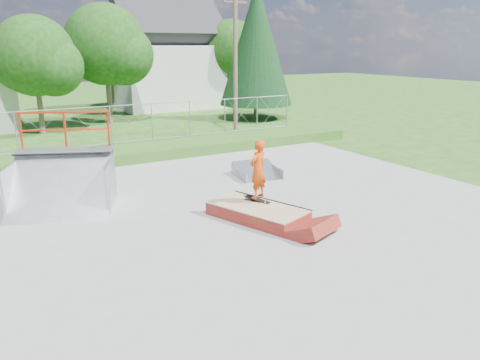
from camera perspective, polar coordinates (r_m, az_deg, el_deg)
The scene contains 16 objects.
ground at distance 13.35m, azimuth -2.99°, elevation -5.59°, with size 120.00×120.00×0.00m, color #214E16.
concrete_pad at distance 13.35m, azimuth -2.99°, elevation -5.51°, with size 20.00×16.00×0.04m, color gray.
grass_berm at distance 21.83m, azimuth -14.56°, elevation 3.12°, with size 24.00×3.00×0.50m, color #214E16.
grind_box at distance 13.70m, azimuth 2.14°, elevation -4.05°, with size 2.29×3.19×0.43m.
quarter_pipe at distance 15.10m, azimuth -21.13°, elevation 1.70°, with size 2.92×2.47×2.92m, color #97989E, non-canonical shape.
flat_bank_ramp at distance 18.18m, azimuth 2.14°, elevation 1.08°, with size 1.56×1.67×0.48m, color #97989E, non-canonical shape.
skateboard at distance 14.04m, azimuth 2.16°, elevation -2.44°, with size 0.22×0.80×0.02m, color black.
skater at distance 13.79m, azimuth 2.20°, elevation 1.01°, with size 0.64×0.42×1.74m, color #CE410A.
chain_link_fence at distance 22.57m, azimuth -15.47°, elevation 6.44°, with size 20.00×0.06×1.80m, color gray, non-canonical shape.
gable_house at distance 39.87m, azimuth -8.95°, elevation 14.21°, with size 8.40×6.08×8.94m.
utility_pole at distance 26.57m, azimuth -0.57°, elevation 13.99°, with size 0.24×0.24×8.00m, color brown.
tree_left_near at distance 29.17m, azimuth -23.22°, elevation 13.39°, with size 4.76×4.48×6.65m.
tree_center at distance 32.01m, azimuth -15.53°, elevation 15.28°, with size 5.44×5.12×7.60m.
tree_right_far at distance 40.18m, azimuth -0.54°, elevation 15.42°, with size 5.10×4.80×7.12m.
tree_back_mid at distance 40.43m, azimuth -15.08°, elevation 13.60°, with size 4.08×3.84×5.70m.
conifer_tree at distance 33.16m, azimuth 2.00°, elevation 16.18°, with size 5.04×5.04×9.10m.
Camera 1 is at (-5.65, -11.07, 4.89)m, focal length 35.00 mm.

